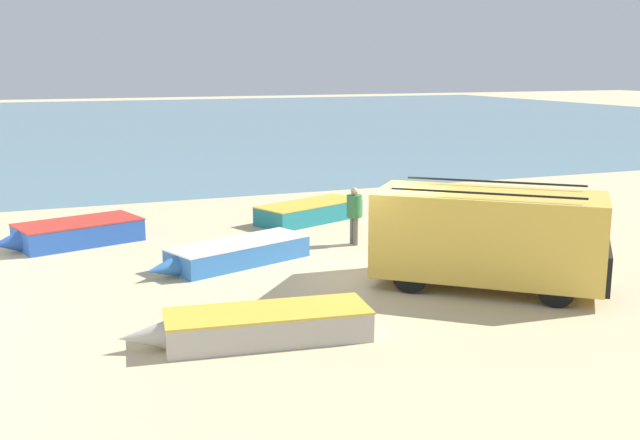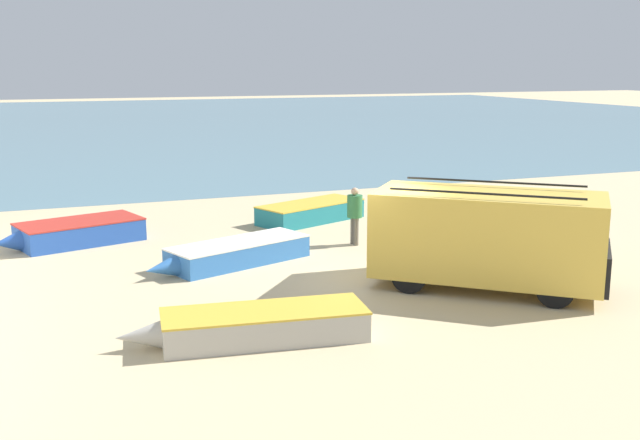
{
  "view_description": "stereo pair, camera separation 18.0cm",
  "coord_description": "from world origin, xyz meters",
  "px_view_note": "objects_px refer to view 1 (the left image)",
  "views": [
    {
      "loc": [
        -7.4,
        -15.34,
        4.98
      ],
      "look_at": [
        -0.47,
        2.35,
        1.0
      ],
      "focal_mm": 42.0,
      "sensor_mm": 36.0,
      "label": 1
    },
    {
      "loc": [
        -7.24,
        -15.41,
        4.98
      ],
      "look_at": [
        -0.47,
        2.35,
        1.0
      ],
      "focal_mm": 42.0,
      "sensor_mm": 36.0,
      "label": 2
    }
  ],
  "objects_px": {
    "fishing_rowboat_2": "(259,326)",
    "fishing_rowboat_4": "(75,233)",
    "parked_van": "(489,235)",
    "fishing_rowboat_0": "(533,224)",
    "fishing_rowboat_1": "(234,253)",
    "fisherman_0": "(354,211)",
    "fishing_rowboat_3": "(313,211)"
  },
  "relations": [
    {
      "from": "fishing_rowboat_2",
      "to": "fishing_rowboat_3",
      "type": "bearing_deg",
      "value": -109.16
    },
    {
      "from": "fishing_rowboat_1",
      "to": "fisherman_0",
      "type": "distance_m",
      "value": 3.84
    },
    {
      "from": "fishing_rowboat_0",
      "to": "fishing_rowboat_3",
      "type": "relative_size",
      "value": 0.87
    },
    {
      "from": "fishing_rowboat_3",
      "to": "fisherman_0",
      "type": "relative_size",
      "value": 2.69
    },
    {
      "from": "fishing_rowboat_4",
      "to": "parked_van",
      "type": "bearing_deg",
      "value": 120.42
    },
    {
      "from": "fishing_rowboat_1",
      "to": "fishing_rowboat_3",
      "type": "xyz_separation_m",
      "value": [
        3.78,
        4.33,
        0.02
      ]
    },
    {
      "from": "fishing_rowboat_4",
      "to": "fisherman_0",
      "type": "relative_size",
      "value": 2.56
    },
    {
      "from": "fisherman_0",
      "to": "fishing_rowboat_2",
      "type": "bearing_deg",
      "value": -133.27
    },
    {
      "from": "parked_van",
      "to": "fishing_rowboat_1",
      "type": "relative_size",
      "value": 1.16
    },
    {
      "from": "fisherman_0",
      "to": "fishing_rowboat_0",
      "type": "bearing_deg",
      "value": -11.79
    },
    {
      "from": "fishing_rowboat_0",
      "to": "fishing_rowboat_3",
      "type": "xyz_separation_m",
      "value": [
        -5.58,
        4.04,
        0.05
      ]
    },
    {
      "from": "fishing_rowboat_1",
      "to": "fishing_rowboat_2",
      "type": "height_order",
      "value": "fishing_rowboat_2"
    },
    {
      "from": "fishing_rowboat_0",
      "to": "fishing_rowboat_4",
      "type": "bearing_deg",
      "value": -98.89
    },
    {
      "from": "fishing_rowboat_1",
      "to": "fishing_rowboat_2",
      "type": "distance_m",
      "value": 5.43
    },
    {
      "from": "parked_van",
      "to": "fisherman_0",
      "type": "xyz_separation_m",
      "value": [
        -1.16,
        4.85,
        -0.24
      ]
    },
    {
      "from": "fishing_rowboat_2",
      "to": "fisherman_0",
      "type": "height_order",
      "value": "fisherman_0"
    },
    {
      "from": "fishing_rowboat_4",
      "to": "fisherman_0",
      "type": "height_order",
      "value": "fisherman_0"
    },
    {
      "from": "fishing_rowboat_2",
      "to": "fishing_rowboat_4",
      "type": "bearing_deg",
      "value": -66.87
    },
    {
      "from": "parked_van",
      "to": "fishing_rowboat_0",
      "type": "relative_size",
      "value": 1.38
    },
    {
      "from": "fishing_rowboat_2",
      "to": "fishing_rowboat_4",
      "type": "relative_size",
      "value": 1.11
    },
    {
      "from": "parked_van",
      "to": "fisherman_0",
      "type": "relative_size",
      "value": 3.23
    },
    {
      "from": "fishing_rowboat_3",
      "to": "fishing_rowboat_4",
      "type": "height_order",
      "value": "fishing_rowboat_4"
    },
    {
      "from": "fishing_rowboat_1",
      "to": "fishing_rowboat_4",
      "type": "relative_size",
      "value": 1.08
    },
    {
      "from": "fishing_rowboat_2",
      "to": "fisherman_0",
      "type": "bearing_deg",
      "value": -120.02
    },
    {
      "from": "fishing_rowboat_1",
      "to": "fisherman_0",
      "type": "bearing_deg",
      "value": 172.25
    },
    {
      "from": "fishing_rowboat_2",
      "to": "fisherman_0",
      "type": "relative_size",
      "value": 2.84
    },
    {
      "from": "fishing_rowboat_0",
      "to": "fishing_rowboat_2",
      "type": "xyz_separation_m",
      "value": [
        -10.31,
        -5.64,
        0.03
      ]
    },
    {
      "from": "fishing_rowboat_0",
      "to": "fishing_rowboat_1",
      "type": "height_order",
      "value": "fishing_rowboat_1"
    },
    {
      "from": "fishing_rowboat_3",
      "to": "fisherman_0",
      "type": "xyz_separation_m",
      "value": [
        -0.09,
        -3.5,
        0.66
      ]
    },
    {
      "from": "fishing_rowboat_3",
      "to": "fishing_rowboat_4",
      "type": "xyz_separation_m",
      "value": [
        -7.38,
        -0.57,
        0.01
      ]
    },
    {
      "from": "fishing_rowboat_4",
      "to": "fishing_rowboat_0",
      "type": "bearing_deg",
      "value": 148.06
    },
    {
      "from": "fishing_rowboat_0",
      "to": "parked_van",
      "type": "bearing_deg",
      "value": -40.19
    }
  ]
}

